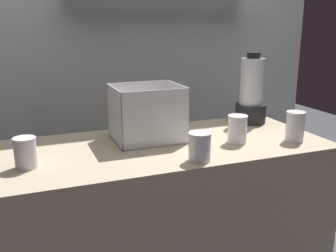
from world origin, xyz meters
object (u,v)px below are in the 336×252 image
blender_pitcher (251,94)px  juice_cup_mango_left (200,148)px  carrot_display_bin (147,123)px  juice_cup_mango_right (295,128)px  juice_cup_pomegranate_far_left (26,154)px  juice_cup_carrot_middle (237,131)px

blender_pitcher → juice_cup_mango_left: (-0.51, -0.44, -0.10)m
carrot_display_bin → juice_cup_mango_right: bearing=-23.0°
blender_pitcher → juice_cup_pomegranate_far_left: bearing=-166.6°
juice_cup_pomegranate_far_left → carrot_display_bin: bearing=18.2°
blender_pitcher → juice_cup_carrot_middle: (-0.25, -0.29, -0.10)m
juice_cup_mango_left → juice_cup_carrot_middle: 0.30m
carrot_display_bin → blender_pitcher: size_ratio=0.82×
carrot_display_bin → juice_cup_pomegranate_far_left: bearing=-161.8°
carrot_display_bin → juice_cup_mango_left: 0.35m
juice_cup_pomegranate_far_left → juice_cup_mango_right: juice_cup_mango_right is taller
juice_cup_mango_left → juice_cup_carrot_middle: (0.25, 0.15, 0.00)m
carrot_display_bin → juice_cup_mango_left: size_ratio=2.68×
juice_cup_pomegranate_far_left → juice_cup_carrot_middle: 0.88m
juice_cup_pomegranate_far_left → juice_cup_mango_left: size_ratio=1.02×
juice_cup_carrot_middle → juice_cup_pomegranate_far_left: bearing=178.9°
juice_cup_pomegranate_far_left → juice_cup_mango_right: bearing=-4.4°
juice_cup_pomegranate_far_left → juice_cup_carrot_middle: bearing=-1.1°
juice_cup_pomegranate_far_left → blender_pitcher: bearing=13.4°
carrot_display_bin → juice_cup_mango_right: 0.66m
juice_cup_pomegranate_far_left → juice_cup_carrot_middle: size_ratio=0.93×
juice_cup_mango_right → blender_pitcher: bearing=90.3°
juice_cup_carrot_middle → juice_cup_mango_right: (0.25, -0.07, 0.01)m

